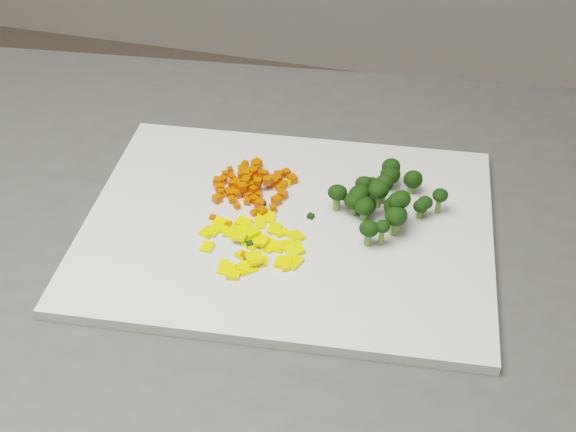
% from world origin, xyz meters
% --- Properties ---
extents(cutting_board, '(0.48, 0.39, 0.01)m').
position_xyz_m(cutting_board, '(0.22, -0.03, 0.91)').
color(cutting_board, silver).
rests_on(cutting_board, counter_block).
extents(carrot_pile, '(0.10, 0.10, 0.03)m').
position_xyz_m(carrot_pile, '(0.16, 0.02, 0.93)').
color(carrot_pile, '#CC3D02').
rests_on(carrot_pile, cutting_board).
extents(pepper_pile, '(0.12, 0.12, 0.02)m').
position_xyz_m(pepper_pile, '(0.19, -0.08, 0.92)').
color(pepper_pile, '#FFEC0D').
rests_on(pepper_pile, cutting_board).
extents(broccoli_pile, '(0.12, 0.12, 0.06)m').
position_xyz_m(broccoli_pile, '(0.32, 0.01, 0.94)').
color(broccoli_pile, black).
rests_on(broccoli_pile, cutting_board).
extents(carrot_cube_0, '(0.01, 0.01, 0.01)m').
position_xyz_m(carrot_cube_0, '(0.14, 0.05, 0.92)').
color(carrot_cube_0, '#CC3D02').
rests_on(carrot_cube_0, carrot_pile).
extents(carrot_cube_1, '(0.01, 0.01, 0.01)m').
position_xyz_m(carrot_cube_1, '(0.15, 0.03, 0.92)').
color(carrot_cube_1, '#CC3D02').
rests_on(carrot_cube_1, carrot_pile).
extents(carrot_cube_2, '(0.01, 0.01, 0.01)m').
position_xyz_m(carrot_cube_2, '(0.12, 0.02, 0.92)').
color(carrot_cube_2, '#CC3D02').
rests_on(carrot_cube_2, carrot_pile).
extents(carrot_cube_3, '(0.01, 0.01, 0.01)m').
position_xyz_m(carrot_cube_3, '(0.16, 0.03, 0.92)').
color(carrot_cube_3, '#CC3D02').
rests_on(carrot_cube_3, carrot_pile).
extents(carrot_cube_4, '(0.01, 0.01, 0.01)m').
position_xyz_m(carrot_cube_4, '(0.13, 0.03, 0.92)').
color(carrot_cube_4, '#CC3D02').
rests_on(carrot_cube_4, carrot_pile).
extents(carrot_cube_5, '(0.01, 0.01, 0.01)m').
position_xyz_m(carrot_cube_5, '(0.16, 0.00, 0.92)').
color(carrot_cube_5, '#CC3D02').
rests_on(carrot_cube_5, carrot_pile).
extents(carrot_cube_6, '(0.01, 0.01, 0.01)m').
position_xyz_m(carrot_cube_6, '(0.15, 0.01, 0.92)').
color(carrot_cube_6, '#CC3D02').
rests_on(carrot_cube_6, carrot_pile).
extents(carrot_cube_7, '(0.01, 0.01, 0.01)m').
position_xyz_m(carrot_cube_7, '(0.20, 0.01, 0.92)').
color(carrot_cube_7, '#CC3D02').
rests_on(carrot_cube_7, carrot_pile).
extents(carrot_cube_8, '(0.01, 0.01, 0.01)m').
position_xyz_m(carrot_cube_8, '(0.17, 0.01, 0.92)').
color(carrot_cube_8, '#CC3D02').
rests_on(carrot_cube_8, carrot_pile).
extents(carrot_cube_9, '(0.01, 0.01, 0.01)m').
position_xyz_m(carrot_cube_9, '(0.17, 0.02, 0.92)').
color(carrot_cube_9, '#CC3D02').
rests_on(carrot_cube_9, carrot_pile).
extents(carrot_cube_10, '(0.01, 0.01, 0.01)m').
position_xyz_m(carrot_cube_10, '(0.16, 0.02, 0.92)').
color(carrot_cube_10, '#CC3D02').
rests_on(carrot_cube_10, carrot_pile).
extents(carrot_cube_11, '(0.01, 0.01, 0.01)m').
position_xyz_m(carrot_cube_11, '(0.12, 0.02, 0.92)').
color(carrot_cube_11, '#CC3D02').
rests_on(carrot_cube_11, carrot_pile).
extents(carrot_cube_12, '(0.01, 0.01, 0.01)m').
position_xyz_m(carrot_cube_12, '(0.13, -0.02, 0.92)').
color(carrot_cube_12, '#CC3D02').
rests_on(carrot_cube_12, carrot_pile).
extents(carrot_cube_13, '(0.01, 0.01, 0.01)m').
position_xyz_m(carrot_cube_13, '(0.20, 0.04, 0.92)').
color(carrot_cube_13, '#CC3D02').
rests_on(carrot_cube_13, carrot_pile).
extents(carrot_cube_14, '(0.01, 0.01, 0.01)m').
position_xyz_m(carrot_cube_14, '(0.16, 0.05, 0.92)').
color(carrot_cube_14, '#CC3D02').
rests_on(carrot_cube_14, carrot_pile).
extents(carrot_cube_15, '(0.01, 0.01, 0.01)m').
position_xyz_m(carrot_cube_15, '(0.16, 0.01, 0.92)').
color(carrot_cube_15, '#CC3D02').
rests_on(carrot_cube_15, carrot_pile).
extents(carrot_cube_16, '(0.01, 0.01, 0.01)m').
position_xyz_m(carrot_cube_16, '(0.17, 0.04, 0.92)').
color(carrot_cube_16, '#CC3D02').
rests_on(carrot_cube_16, carrot_pile).
extents(carrot_cube_17, '(0.01, 0.01, 0.01)m').
position_xyz_m(carrot_cube_17, '(0.12, 0.05, 0.92)').
color(carrot_cube_17, '#CC3D02').
rests_on(carrot_cube_17, carrot_pile).
extents(carrot_cube_18, '(0.01, 0.01, 0.01)m').
position_xyz_m(carrot_cube_18, '(0.16, 0.04, 0.92)').
color(carrot_cube_18, '#CC3D02').
rests_on(carrot_cube_18, carrot_pile).
extents(carrot_cube_19, '(0.01, 0.01, 0.01)m').
position_xyz_m(carrot_cube_19, '(0.18, -0.01, 0.92)').
color(carrot_cube_19, '#CC3D02').
rests_on(carrot_cube_19, carrot_pile).
extents(carrot_cube_20, '(0.01, 0.01, 0.01)m').
position_xyz_m(carrot_cube_20, '(0.14, 0.01, 0.92)').
color(carrot_cube_20, '#CC3D02').
rests_on(carrot_cube_20, carrot_pile).
extents(carrot_cube_21, '(0.01, 0.01, 0.01)m').
position_xyz_m(carrot_cube_21, '(0.15, 0.00, 0.92)').
color(carrot_cube_21, '#CC3D02').
rests_on(carrot_cube_21, carrot_pile).
extents(carrot_cube_22, '(0.01, 0.01, 0.01)m').
position_xyz_m(carrot_cube_22, '(0.20, 0.03, 0.92)').
color(carrot_cube_22, '#CC3D02').
rests_on(carrot_cube_22, carrot_pile).
extents(carrot_cube_23, '(0.01, 0.01, 0.01)m').
position_xyz_m(carrot_cube_23, '(0.15, 0.06, 0.92)').
color(carrot_cube_23, '#CC3D02').
rests_on(carrot_cube_23, carrot_pile).
extents(carrot_cube_24, '(0.01, 0.01, 0.01)m').
position_xyz_m(carrot_cube_24, '(0.20, 0.02, 0.92)').
color(carrot_cube_24, '#CC3D02').
rests_on(carrot_cube_24, carrot_pile).
extents(carrot_cube_25, '(0.01, 0.01, 0.01)m').
position_xyz_m(carrot_cube_25, '(0.18, 0.05, 0.92)').
color(carrot_cube_25, '#CC3D02').
rests_on(carrot_cube_25, carrot_pile).
extents(carrot_cube_26, '(0.01, 0.01, 0.01)m').
position_xyz_m(carrot_cube_26, '(0.14, -0.00, 0.92)').
color(carrot_cube_26, '#CC3D02').
rests_on(carrot_cube_26, carrot_pile).
extents(carrot_cube_27, '(0.01, 0.01, 0.01)m').
position_xyz_m(carrot_cube_27, '(0.12, 0.03, 0.92)').
color(carrot_cube_27, '#CC3D02').
rests_on(carrot_cube_27, carrot_pile).
extents(carrot_cube_28, '(0.01, 0.01, 0.01)m').
position_xyz_m(carrot_cube_28, '(0.15, -0.01, 0.92)').
color(carrot_cube_28, '#CC3D02').
rests_on(carrot_cube_28, carrot_pile).
extents(carrot_cube_29, '(0.01, 0.01, 0.01)m').
position_xyz_m(carrot_cube_29, '(0.16, 0.00, 0.92)').
color(carrot_cube_29, '#CC3D02').
rests_on(carrot_cube_29, carrot_pile).
extents(carrot_cube_30, '(0.01, 0.01, 0.01)m').
position_xyz_m(carrot_cube_30, '(0.18, 0.03, 0.92)').
color(carrot_cube_30, '#CC3D02').
rests_on(carrot_cube_30, carrot_pile).
extents(carrot_cube_31, '(0.01, 0.01, 0.01)m').
position_xyz_m(carrot_cube_31, '(0.16, 0.03, 0.92)').
color(carrot_cube_31, '#CC3D02').
rests_on(carrot_cube_31, carrot_pile).
extents(carrot_cube_32, '(0.01, 0.01, 0.01)m').
position_xyz_m(carrot_cube_32, '(0.15, 0.06, 0.92)').
color(carrot_cube_32, '#CC3D02').
rests_on(carrot_cube_32, carrot_pile).
extents(carrot_cube_33, '(0.01, 0.01, 0.01)m').
position_xyz_m(carrot_cube_33, '(0.15, 0.06, 0.92)').
color(carrot_cube_33, '#CC3D02').
rests_on(carrot_cube_33, carrot_pile).
extents(carrot_cube_34, '(0.01, 0.01, 0.01)m').
position_xyz_m(carrot_cube_34, '(0.17, 0.05, 0.92)').
color(carrot_cube_34, '#CC3D02').
rests_on(carrot_cube_34, carrot_pile).
extents(carrot_cube_35, '(0.01, 0.01, 0.01)m').
position_xyz_m(carrot_cube_35, '(0.15, 0.01, 0.92)').
color(carrot_cube_35, '#CC3D02').
rests_on(carrot_cube_35, carrot_pile).
extents(carrot_cube_36, '(0.01, 0.01, 0.01)m').
position_xyz_m(carrot_cube_36, '(0.19, 0.02, 0.92)').
color(carrot_cube_36, '#CC3D02').
rests_on(carrot_cube_36, carrot_pile).
extents(carrot_cube_37, '(0.01, 0.01, 0.01)m').
position_xyz_m(carrot_cube_37, '(0.16, 0.04, 0.92)').
color(carrot_cube_37, '#CC3D02').
rests_on(carrot_cube_37, carrot_pile).
extents(carrot_cube_38, '(0.01, 0.01, 0.01)m').
position_xyz_m(carrot_cube_38, '(0.18, 0.03, 0.92)').
color(carrot_cube_38, '#CC3D02').
rests_on(carrot_cube_38, carrot_pile).
extents(carrot_cube_39, '(0.01, 0.01, 0.01)m').
position_xyz_m(carrot_cube_39, '(0.19, 0.04, 0.92)').
color(carrot_cube_39, '#CC3D02').
rests_on(carrot_cube_39, carrot_pile).
extents(carrot_cube_40, '(0.01, 0.01, 0.01)m').
position_xyz_m(carrot_cube_40, '(0.14, 0.02, 0.92)').
color(carrot_cube_40, '#CC3D02').
rests_on(carrot_cube_40, carrot_pile).
extents(carrot_cube_41, '(0.01, 0.01, 0.01)m').
position_xyz_m(carrot_cube_41, '(0.14, 0.06, 0.92)').
color(carrot_cube_41, '#CC3D02').
rests_on(carrot_cube_41, carrot_pile).
extents(carrot_cube_42, '(0.01, 0.01, 0.01)m').
position_xyz_m(carrot_cube_42, '(0.20, -0.01, 0.92)').
color(carrot_cube_42, '#CC3D02').
rests_on(carrot_cube_42, carrot_pile).
extents(carrot_cube_43, '(0.01, 0.01, 0.01)m').
position_xyz_m(carrot_cube_43, '(0.13, 0.01, 0.92)').
color(carrot_cube_43, '#CC3D02').
rests_on(carrot_cube_43, carrot_pile).
extents(carrot_cube_44, '(0.01, 0.01, 0.01)m').
position_xyz_m(carrot_cube_44, '(0.15, 0.01, 0.92)').
color(carrot_cube_44, '#CC3D02').
rests_on(carrot_cube_44, carrot_pile).
extents(carrot_cube_45, '(0.01, 0.01, 0.01)m').
position_xyz_m(carrot_cube_45, '(0.15, -0.02, 0.91)').
color(carrot_cube_45, '#CC3D02').
rests_on(carrot_cube_45, carrot_pile).
extents(carrot_cube_46, '(0.01, 0.01, 0.01)m').
position_xyz_m(carrot_cube_46, '(0.17, -0.00, 0.92)').
color(carrot_cube_46, '#CC3D02').
rests_on(carrot_cube_46, carrot_pile).
extents(carrot_cube_47, '(0.01, 0.01, 0.01)m').
position_xyz_m(carrot_cube_47, '(0.13, -0.00, 0.92)').
color(carrot_cube_47, '#CC3D02').
rests_on(carrot_cube_47, carrot_pile).
extents(carrot_cube_48, '(0.01, 0.01, 0.01)m').
position_xyz_m(carrot_cube_48, '(0.16, 0.04, 0.92)').
color(carrot_cube_48, '#CC3D02').
rests_on(carrot_cube_48, carrot_pile).
extents(carrot_cube_49, '(0.01, 0.01, 0.01)m').
position_xyz_m(carrot_cube_49, '(0.15, 0.00, 0.92)').
color(carrot_cube_49, '#CC3D02').
rests_on(carrot_cube_49, carrot_pile).
extents(carrot_cube_50, '(0.01, 0.01, 0.01)m').
position_xyz_m(carrot_cube_50, '(0.14, -0.00, 0.92)').
color(carrot_cube_50, '#CC3D02').
rests_on(carrot_cube_50, carrot_pile).
extents(carrot_cube_51, '(0.01, 0.01, 0.01)m').
position_xyz_m(carrot_cube_51, '(0.16, 0.01, 0.92)').
color(carrot_cube_51, '#CC3D02').
rests_on(carrot_cube_51, carrot_pile).
extents(carrot_cube_52, '(0.01, 0.01, 0.01)m').
position_xyz_m(carrot_cube_52, '(0.18, 0.02, 0.92)').
color(carrot_cube_52, '#CC3D02').
rests_on(carrot_cube_52, carrot_pile).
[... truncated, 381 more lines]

